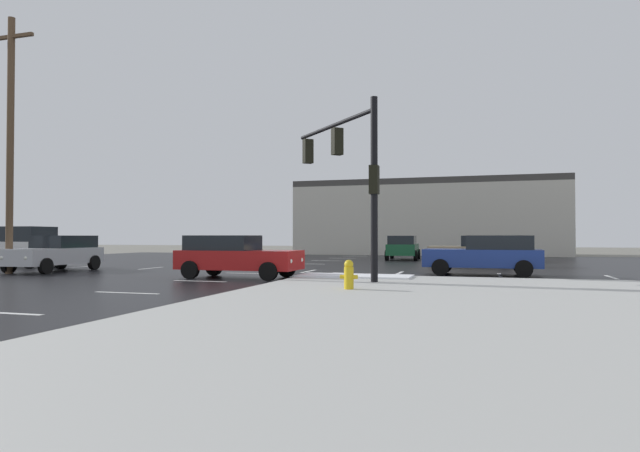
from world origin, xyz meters
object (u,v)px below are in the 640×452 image
(sedan_silver, at_px, (57,252))
(utility_pole_mid, at_px, (10,140))
(sedan_navy, at_px, (488,248))
(sedan_green, at_px, (403,247))
(sedan_blue, at_px, (486,254))
(traffic_signal_mast, at_px, (350,163))
(sedan_tan, at_px, (477,250))
(suv_white, at_px, (17,246))
(fire_hydrant, at_px, (349,274))
(sedan_red, at_px, (235,256))

(sedan_silver, bearing_deg, utility_pole_mid, -24.51)
(sedan_navy, bearing_deg, sedan_silver, -44.23)
(sedan_green, bearing_deg, sedan_blue, -161.49)
(traffic_signal_mast, bearing_deg, sedan_tan, -62.90)
(sedan_tan, xyz_separation_m, sedan_silver, (-17.82, -9.45, 0.00))
(suv_white, bearing_deg, utility_pole_mid, 130.53)
(fire_hydrant, relative_size, sedan_blue, 0.17)
(fire_hydrant, relative_size, sedan_navy, 0.17)
(fire_hydrant, distance_m, sedan_tan, 15.11)
(traffic_signal_mast, bearing_deg, sedan_navy, -58.67)
(traffic_signal_mast, relative_size, sedan_red, 1.28)
(traffic_signal_mast, relative_size, sedan_silver, 1.26)
(traffic_signal_mast, distance_m, sedan_silver, 14.22)
(fire_hydrant, xyz_separation_m, sedan_red, (-5.32, 4.06, 0.32))
(traffic_signal_mast, bearing_deg, suv_white, 34.86)
(fire_hydrant, height_order, sedan_tan, sedan_tan)
(sedan_navy, relative_size, suv_white, 0.95)
(sedan_blue, xyz_separation_m, sedan_green, (-5.09, 13.04, 0.00))
(sedan_tan, relative_size, sedan_green, 1.00)
(suv_white, bearing_deg, sedan_blue, 179.09)
(sedan_navy, distance_m, sedan_green, 5.44)
(sedan_tan, xyz_separation_m, sedan_blue, (0.38, -6.56, 0.00))
(suv_white, height_order, utility_pole_mid, utility_pole_mid)
(sedan_tan, height_order, sedan_navy, same)
(traffic_signal_mast, distance_m, fire_hydrant, 5.06)
(sedan_navy, distance_m, sedan_red, 18.64)
(sedan_silver, bearing_deg, sedan_green, 137.63)
(sedan_red, distance_m, utility_pole_mid, 11.04)
(sedan_red, distance_m, sedan_green, 17.60)
(traffic_signal_mast, distance_m, sedan_navy, 17.65)
(sedan_green, bearing_deg, suv_white, 125.08)
(sedan_navy, xyz_separation_m, suv_white, (-22.97, -12.75, 0.24))
(suv_white, bearing_deg, fire_hydrant, 155.88)
(fire_hydrant, xyz_separation_m, sedan_navy, (3.90, 20.26, 0.32))
(sedan_blue, distance_m, sedan_navy, 12.07)
(sedan_navy, height_order, suv_white, suv_white)
(fire_hydrant, relative_size, sedan_tan, 0.17)
(sedan_navy, height_order, utility_pole_mid, utility_pole_mid)
(sedan_navy, height_order, sedan_red, same)
(fire_hydrant, height_order, utility_pole_mid, utility_pole_mid)
(traffic_signal_mast, relative_size, suv_white, 1.18)
(sedan_silver, bearing_deg, sedan_blue, 96.10)
(fire_hydrant, relative_size, sedan_green, 0.17)
(sedan_silver, bearing_deg, sedan_red, 79.41)
(fire_hydrant, bearing_deg, sedan_green, 93.90)
(sedan_navy, relative_size, utility_pole_mid, 0.44)
(utility_pole_mid, bearing_deg, sedan_green, 52.08)
(fire_hydrant, distance_m, suv_white, 20.50)
(sedan_tan, bearing_deg, sedan_silver, 30.48)
(sedan_green, bearing_deg, utility_pole_mid, 139.26)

